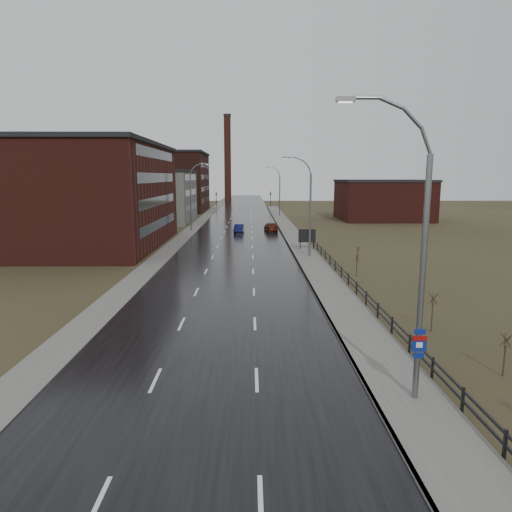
{
  "coord_description": "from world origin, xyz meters",
  "views": [
    {
      "loc": [
        2.02,
        -15.44,
        9.16
      ],
      "look_at": [
        2.47,
        19.84,
        3.0
      ],
      "focal_mm": 32.0,
      "sensor_mm": 36.0,
      "label": 1
    }
  ],
  "objects_px": {
    "streetlight_main": "(415,257)",
    "billboard": "(307,236)",
    "car_near": "(239,229)",
    "car_far": "(271,227)"
  },
  "relations": [
    {
      "from": "car_far",
      "to": "streetlight_main",
      "type": "bearing_deg",
      "value": 87.13
    },
    {
      "from": "billboard",
      "to": "streetlight_main",
      "type": "bearing_deg",
      "value": -90.93
    },
    {
      "from": "streetlight_main",
      "to": "car_far",
      "type": "bearing_deg",
      "value": 92.9
    },
    {
      "from": "streetlight_main",
      "to": "billboard",
      "type": "distance_m",
      "value": 39.1
    },
    {
      "from": "billboard",
      "to": "car_near",
      "type": "distance_m",
      "value": 19.82
    },
    {
      "from": "billboard",
      "to": "car_near",
      "type": "xyz_separation_m",
      "value": [
        -8.92,
        17.66,
        -1.09
      ]
    },
    {
      "from": "billboard",
      "to": "car_near",
      "type": "relative_size",
      "value": 0.63
    },
    {
      "from": "streetlight_main",
      "to": "billboard",
      "type": "bearing_deg",
      "value": 89.07
    },
    {
      "from": "streetlight_main",
      "to": "billboard",
      "type": "xyz_separation_m",
      "value": [
        0.63,
        38.86,
        -4.26
      ]
    },
    {
      "from": "streetlight_main",
      "to": "car_near",
      "type": "relative_size",
      "value": 2.82
    }
  ]
}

